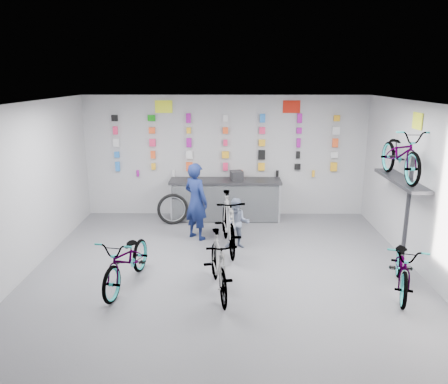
{
  "coord_description": "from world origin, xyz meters",
  "views": [
    {
      "loc": [
        0.06,
        -6.76,
        3.42
      ],
      "look_at": [
        -0.01,
        1.4,
        1.26
      ],
      "focal_mm": 35.0,
      "sensor_mm": 36.0,
      "label": 1
    }
  ],
  "objects_px": {
    "customer": "(237,223)",
    "bike_service": "(228,222)",
    "counter": "(225,200)",
    "clerk": "(196,201)",
    "bike_right": "(403,266)",
    "bike_center": "(219,264)",
    "bike_left": "(127,260)"
  },
  "relations": [
    {
      "from": "customer",
      "to": "bike_service",
      "type": "bearing_deg",
      "value": -161.54
    },
    {
      "from": "counter",
      "to": "bike_service",
      "type": "bearing_deg",
      "value": -87.78
    },
    {
      "from": "bike_service",
      "to": "clerk",
      "type": "height_order",
      "value": "clerk"
    },
    {
      "from": "clerk",
      "to": "customer",
      "type": "xyz_separation_m",
      "value": [
        0.88,
        -0.55,
        -0.31
      ]
    },
    {
      "from": "bike_right",
      "to": "customer",
      "type": "relative_size",
      "value": 1.63
    },
    {
      "from": "counter",
      "to": "bike_center",
      "type": "bearing_deg",
      "value": -91.29
    },
    {
      "from": "bike_left",
      "to": "clerk",
      "type": "bearing_deg",
      "value": 76.64
    },
    {
      "from": "bike_center",
      "to": "bike_right",
      "type": "bearing_deg",
      "value": -7.64
    },
    {
      "from": "clerk",
      "to": "bike_right",
      "type": "bearing_deg",
      "value": -174.21
    },
    {
      "from": "bike_left",
      "to": "customer",
      "type": "height_order",
      "value": "customer"
    },
    {
      "from": "clerk",
      "to": "customer",
      "type": "distance_m",
      "value": 1.08
    },
    {
      "from": "bike_right",
      "to": "bike_service",
      "type": "bearing_deg",
      "value": 164.59
    },
    {
      "from": "bike_right",
      "to": "customer",
      "type": "bearing_deg",
      "value": 162.06
    },
    {
      "from": "counter",
      "to": "customer",
      "type": "bearing_deg",
      "value": -82.25
    },
    {
      "from": "bike_service",
      "to": "clerk",
      "type": "bearing_deg",
      "value": 132.32
    },
    {
      "from": "bike_center",
      "to": "customer",
      "type": "xyz_separation_m",
      "value": [
        0.34,
        1.95,
        0.03
      ]
    },
    {
      "from": "counter",
      "to": "bike_right",
      "type": "xyz_separation_m",
      "value": [
        2.91,
        -3.74,
        -0.04
      ]
    },
    {
      "from": "bike_service",
      "to": "customer",
      "type": "relative_size",
      "value": 1.82
    },
    {
      "from": "bike_center",
      "to": "bike_right",
      "type": "distance_m",
      "value": 3.0
    },
    {
      "from": "bike_center",
      "to": "bike_service",
      "type": "xyz_separation_m",
      "value": [
        0.16,
        1.89,
        0.08
      ]
    },
    {
      "from": "bike_left",
      "to": "bike_right",
      "type": "distance_m",
      "value": 4.54
    },
    {
      "from": "counter",
      "to": "customer",
      "type": "xyz_separation_m",
      "value": [
        0.25,
        -1.87,
        0.04
      ]
    },
    {
      "from": "bike_service",
      "to": "customer",
      "type": "xyz_separation_m",
      "value": [
        0.18,
        0.06,
        -0.05
      ]
    },
    {
      "from": "bike_right",
      "to": "clerk",
      "type": "relative_size",
      "value": 1.03
    },
    {
      "from": "counter",
      "to": "bike_left",
      "type": "height_order",
      "value": "counter"
    },
    {
      "from": "bike_right",
      "to": "counter",
      "type": "bearing_deg",
      "value": 145.11
    },
    {
      "from": "bike_right",
      "to": "clerk",
      "type": "distance_m",
      "value": 4.3
    },
    {
      "from": "bike_service",
      "to": "clerk",
      "type": "xyz_separation_m",
      "value": [
        -0.7,
        0.61,
        0.26
      ]
    },
    {
      "from": "counter",
      "to": "bike_left",
      "type": "distance_m",
      "value": 3.92
    },
    {
      "from": "customer",
      "to": "clerk",
      "type": "bearing_deg",
      "value": 149.12
    },
    {
      "from": "bike_service",
      "to": "clerk",
      "type": "relative_size",
      "value": 1.15
    },
    {
      "from": "counter",
      "to": "bike_right",
      "type": "height_order",
      "value": "counter"
    }
  ]
}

